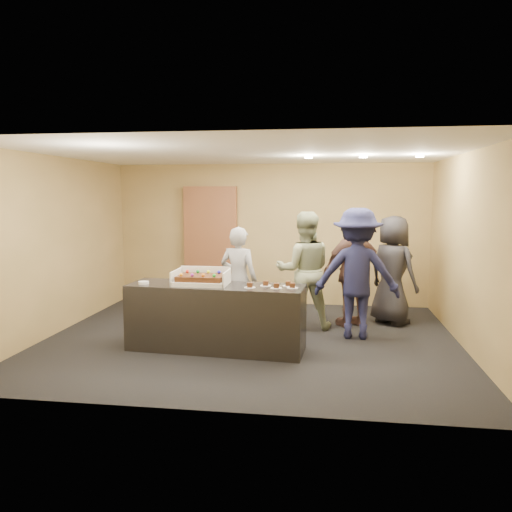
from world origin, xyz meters
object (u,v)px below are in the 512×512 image
object	(u,v)px
storage_cabinet	(211,245)
person_brown_extra	(354,271)
serving_counter	(216,317)
person_navy_man	(357,273)
plate_stack	(144,283)
sheet_cake	(201,277)
person_dark_suit	(393,270)
cake_box	(202,281)
person_sage_man	(304,270)
person_server_grey	(239,280)

from	to	relation	value
storage_cabinet	person_brown_extra	world-z (taller)	storage_cabinet
serving_counter	person_navy_man	distance (m)	2.18
plate_stack	person_navy_man	distance (m)	3.08
sheet_cake	plate_stack	distance (m)	0.80
person_brown_extra	person_dark_suit	xyz separation A→B (m)	(0.64, 0.28, -0.02)
person_dark_suit	cake_box	bearing A→B (deg)	76.63
person_sage_man	person_brown_extra	size ratio (longest dim) A/B	1.02
sheet_cake	plate_stack	bearing A→B (deg)	-175.02
serving_counter	sheet_cake	xyz separation A→B (m)	(-0.20, 0.00, 0.55)
person_server_grey	person_dark_suit	world-z (taller)	person_dark_suit
person_brown_extra	person_server_grey	bearing A→B (deg)	-9.13
person_navy_man	person_dark_suit	size ratio (longest dim) A/B	1.08
serving_counter	person_dark_suit	bearing A→B (deg)	38.99
plate_stack	person_brown_extra	size ratio (longest dim) A/B	0.08
cake_box	sheet_cake	size ratio (longest dim) A/B	1.17
storage_cabinet	person_dark_suit	world-z (taller)	storage_cabinet
person_server_grey	plate_stack	bearing A→B (deg)	53.76
plate_stack	person_brown_extra	bearing A→B (deg)	28.49
cake_box	person_dark_suit	distance (m)	3.28
person_sage_man	person_dark_suit	xyz separation A→B (m)	(1.42, 0.51, -0.04)
serving_counter	person_sage_man	xyz separation A→B (m)	(1.13, 1.29, 0.48)
storage_cabinet	person_sage_man	xyz separation A→B (m)	(1.90, -1.67, -0.21)
person_navy_man	plate_stack	bearing A→B (deg)	21.44
person_dark_suit	person_sage_man	bearing A→B (deg)	63.64
storage_cabinet	cake_box	bearing A→B (deg)	-79.07
person_brown_extra	person_dark_suit	world-z (taller)	person_brown_extra
person_navy_man	cake_box	bearing A→B (deg)	25.26
storage_cabinet	person_navy_man	world-z (taller)	storage_cabinet
person_sage_man	person_brown_extra	xyz separation A→B (m)	(0.78, 0.23, -0.02)
sheet_cake	person_server_grey	xyz separation A→B (m)	(0.35, 0.92, -0.18)
sheet_cake	serving_counter	bearing A→B (deg)	-0.00
cake_box	person_sage_man	xyz separation A→B (m)	(1.34, 1.26, -0.02)
serving_counter	plate_stack	bearing A→B (deg)	-172.10
cake_box	plate_stack	size ratio (longest dim) A/B	5.16
person_sage_man	person_brown_extra	bearing A→B (deg)	-172.14
plate_stack	person_server_grey	bearing A→B (deg)	40.64
storage_cabinet	person_brown_extra	bearing A→B (deg)	-28.35
person_sage_man	serving_counter	bearing A→B (deg)	40.37
cake_box	person_sage_man	bearing A→B (deg)	43.29
storage_cabinet	person_dark_suit	distance (m)	3.53
plate_stack	person_server_grey	xyz separation A→B (m)	(1.15, 0.99, -0.10)
sheet_cake	person_dark_suit	distance (m)	3.29
person_navy_man	person_dark_suit	xyz separation A→B (m)	(0.63, 0.92, -0.07)
storage_cabinet	person_sage_man	distance (m)	2.54
person_navy_man	person_server_grey	bearing A→B (deg)	2.30
person_sage_man	person_server_grey	bearing A→B (deg)	12.41
sheet_cake	person_brown_extra	xyz separation A→B (m)	(2.12, 1.51, -0.09)
storage_cabinet	person_dark_suit	bearing A→B (deg)	-19.31
person_brown_extra	plate_stack	bearing A→B (deg)	0.71
storage_cabinet	person_brown_extra	xyz separation A→B (m)	(2.68, -1.45, -0.23)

